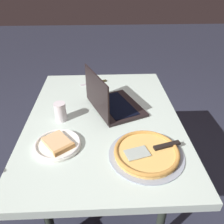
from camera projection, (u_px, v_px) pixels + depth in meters
The scene contains 7 objects.
ground_plane at pixel (105, 200), 1.72m from camera, with size 12.00×12.00×0.00m, color #2D3040.
dining_table at pixel (103, 127), 1.34m from camera, with size 1.18×0.86×0.77m.
laptop at pixel (110, 102), 1.33m from camera, with size 0.41×0.36×0.24m.
pizza_plate at pixel (58, 144), 1.07m from camera, with size 0.22×0.22×0.04m.
pizza_tray at pixel (146, 152), 1.02m from camera, with size 0.35×0.35×0.04m.
table_knife at pixel (96, 82), 1.66m from camera, with size 0.09×0.19×0.01m.
drink_cup at pixel (60, 112), 1.24m from camera, with size 0.06×0.06×0.11m.
Camera 1 is at (-1.07, -0.00, 1.50)m, focal length 36.13 mm.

